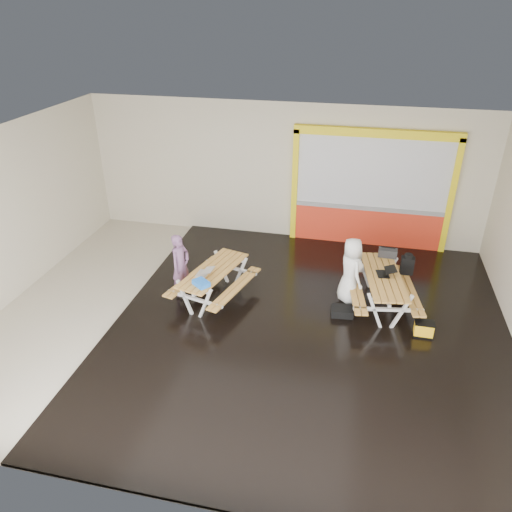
% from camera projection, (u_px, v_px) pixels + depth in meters
% --- Properties ---
extents(room, '(10.02, 8.02, 3.52)m').
position_uv_depth(room, '(245.00, 242.00, 8.80)').
color(room, beige).
rests_on(room, ground).
extents(deck, '(7.50, 7.98, 0.05)m').
position_uv_depth(deck, '(309.00, 329.00, 9.38)').
color(deck, black).
rests_on(deck, room).
extents(kiosk, '(3.88, 0.16, 3.00)m').
position_uv_depth(kiosk, '(370.00, 192.00, 11.91)').
color(kiosk, red).
rests_on(kiosk, room).
extents(picnic_table_left, '(1.69, 2.11, 0.74)m').
position_uv_depth(picnic_table_left, '(214.00, 277.00, 10.03)').
color(picnic_table_left, '#C78F41').
rests_on(picnic_table_left, deck).
extents(picnic_table_right, '(1.60, 2.12, 0.77)m').
position_uv_depth(picnic_table_right, '(383.00, 283.00, 9.77)').
color(picnic_table_right, '#C78F41').
rests_on(picnic_table_right, deck).
extents(person_left, '(0.46, 0.57, 1.35)m').
position_uv_depth(person_left, '(181.00, 265.00, 10.06)').
color(person_left, '#754E75').
rests_on(person_left, deck).
extents(person_right, '(0.72, 0.82, 1.41)m').
position_uv_depth(person_right, '(351.00, 271.00, 9.78)').
color(person_right, white).
rests_on(person_right, deck).
extents(laptop_left, '(0.36, 0.33, 0.14)m').
position_uv_depth(laptop_left, '(205.00, 272.00, 9.76)').
color(laptop_left, silver).
rests_on(laptop_left, picnic_table_left).
extents(laptop_right, '(0.41, 0.38, 0.15)m').
position_uv_depth(laptop_right, '(386.00, 272.00, 9.69)').
color(laptop_right, black).
rests_on(laptop_right, picnic_table_right).
extents(blue_pouch, '(0.39, 0.38, 0.09)m').
position_uv_depth(blue_pouch, '(201.00, 283.00, 9.39)').
color(blue_pouch, blue).
rests_on(blue_pouch, picnic_table_left).
extents(toolbox, '(0.39, 0.21, 0.22)m').
position_uv_depth(toolbox, '(388.00, 253.00, 10.35)').
color(toolbox, black).
rests_on(toolbox, picnic_table_right).
extents(backpack, '(0.27, 0.17, 0.46)m').
position_uv_depth(backpack, '(407.00, 264.00, 10.23)').
color(backpack, black).
rests_on(backpack, picnic_table_right).
extents(dark_case, '(0.46, 0.37, 0.16)m').
position_uv_depth(dark_case, '(342.00, 311.00, 9.71)').
color(dark_case, black).
rests_on(dark_case, deck).
extents(fluke_bag, '(0.36, 0.24, 0.31)m').
position_uv_depth(fluke_bag, '(424.00, 329.00, 9.08)').
color(fluke_bag, black).
rests_on(fluke_bag, deck).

